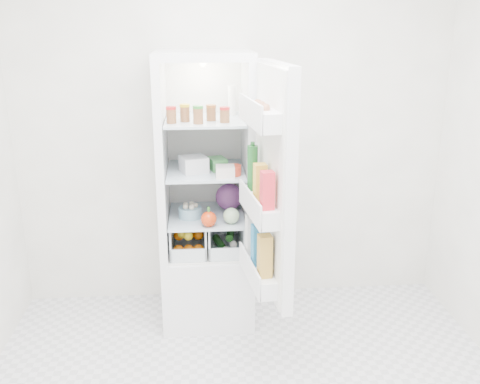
{
  "coord_description": "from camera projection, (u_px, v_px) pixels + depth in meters",
  "views": [
    {
      "loc": [
        -0.24,
        -2.15,
        1.98
      ],
      "look_at": [
        0.0,
        0.95,
        0.98
      ],
      "focal_mm": 40.0,
      "sensor_mm": 36.0,
      "label": 1
    }
  ],
  "objects": [
    {
      "name": "tin_red",
      "position": [
        233.0,
        170.0,
        3.31
      ],
      "size": [
        0.1,
        0.1,
        0.06
      ],
      "primitive_type": "cylinder",
      "rotation": [
        0.0,
        0.0,
        0.1
      ],
      "color": "red",
      "rests_on": "shelf_mid"
    },
    {
      "name": "foil_tray",
      "position": [
        197.0,
        162.0,
        3.55
      ],
      "size": [
        0.17,
        0.14,
        0.04
      ],
      "primitive_type": "cube",
      "rotation": [
        0.0,
        0.0,
        -0.22
      ],
      "color": "silver",
      "rests_on": "shelf_mid"
    },
    {
      "name": "veg_pile",
      "position": [
        226.0,
        240.0,
        3.61
      ],
      "size": [
        0.16,
        0.3,
        0.1
      ],
      "color": "#194717",
      "rests_on": "refrigerator"
    },
    {
      "name": "shelf_top",
      "position": [
        205.0,
        120.0,
        3.35
      ],
      "size": [
        0.49,
        0.53,
        0.02
      ],
      "primitive_type": "cube",
      "color": "silver",
      "rests_on": "refrigerator"
    },
    {
      "name": "tub_green",
      "position": [
        218.0,
        164.0,
        3.43
      ],
      "size": [
        0.13,
        0.16,
        0.08
      ],
      "primitive_type": "cube",
      "rotation": [
        0.0,
        0.0,
        0.27
      ],
      "color": "#44964A",
      "rests_on": "shelf_mid"
    },
    {
      "name": "salad_bag",
      "position": [
        231.0,
        216.0,
        3.37
      ],
      "size": [
        0.1,
        0.1,
        0.1
      ],
      "primitive_type": "sphere",
      "color": "#A3C392",
      "rests_on": "shelf_low"
    },
    {
      "name": "citrus_pile",
      "position": [
        188.0,
        240.0,
        3.53
      ],
      "size": [
        0.2,
        0.24,
        0.16
      ],
      "color": "orange",
      "rests_on": "refrigerator"
    },
    {
      "name": "mushroom_bowl",
      "position": [
        190.0,
        212.0,
        3.48
      ],
      "size": [
        0.17,
        0.17,
        0.07
      ],
      "primitive_type": "cylinder",
      "rotation": [
        0.0,
        0.0,
        -0.19
      ],
      "color": "#82ADC2",
      "rests_on": "shelf_low"
    },
    {
      "name": "tub_cream",
      "position": [
        225.0,
        171.0,
        3.28
      ],
      "size": [
        0.12,
        0.12,
        0.07
      ],
      "primitive_type": "cube",
      "rotation": [
        0.0,
        0.0,
        -0.01
      ],
      "color": "silver",
      "rests_on": "shelf_mid"
    },
    {
      "name": "shelf_low",
      "position": [
        207.0,
        216.0,
        3.54
      ],
      "size": [
        0.49,
        0.53,
        0.01
      ],
      "primitive_type": "cube",
      "color": "silver",
      "rests_on": "refrigerator"
    },
    {
      "name": "tub_white",
      "position": [
        194.0,
        164.0,
        3.38
      ],
      "size": [
        0.2,
        0.2,
        0.1
      ],
      "primitive_type": "cube",
      "rotation": [
        0.0,
        0.0,
        0.32
      ],
      "color": "silver",
      "rests_on": "shelf_mid"
    },
    {
      "name": "refrigerator",
      "position": [
        207.0,
        223.0,
        3.63
      ],
      "size": [
        0.6,
        0.6,
        1.8
      ],
      "color": "white",
      "rests_on": "ground"
    },
    {
      "name": "squeeze_bottle",
      "position": [
        232.0,
        100.0,
        3.46
      ],
      "size": [
        0.07,
        0.07,
        0.19
      ],
      "primitive_type": "cylinder",
      "rotation": [
        0.0,
        0.0,
        0.35
      ],
      "color": "white",
      "rests_on": "shelf_top"
    },
    {
      "name": "fridge_door",
      "position": [
        270.0,
        190.0,
        2.92
      ],
      "size": [
        0.24,
        0.6,
        1.3
      ],
      "rotation": [
        0.0,
        0.0,
        1.7
      ],
      "color": "white",
      "rests_on": "refrigerator"
    },
    {
      "name": "crisper_left",
      "position": [
        189.0,
        234.0,
        3.58
      ],
      "size": [
        0.23,
        0.46,
        0.22
      ],
      "primitive_type": null,
      "color": "silver",
      "rests_on": "refrigerator"
    },
    {
      "name": "shelf_mid",
      "position": [
        206.0,
        171.0,
        3.45
      ],
      "size": [
        0.49,
        0.53,
        0.02
      ],
      "primitive_type": "cube",
      "color": "silver",
      "rests_on": "refrigerator"
    },
    {
      "name": "crisper_right",
      "position": [
        225.0,
        233.0,
        3.59
      ],
      "size": [
        0.23,
        0.46,
        0.22
      ],
      "primitive_type": null,
      "color": "silver",
      "rests_on": "refrigerator"
    },
    {
      "name": "bell_pepper",
      "position": [
        209.0,
        219.0,
        3.32
      ],
      "size": [
        0.1,
        0.1,
        0.1
      ],
      "primitive_type": "sphere",
      "color": "red",
      "rests_on": "shelf_low"
    },
    {
      "name": "room_walls",
      "position": [
        257.0,
        120.0,
        2.17
      ],
      "size": [
        3.02,
        3.02,
        2.61
      ],
      "color": "silver",
      "rests_on": "ground"
    },
    {
      "name": "condiment_jars",
      "position": [
        198.0,
        115.0,
        3.22
      ],
      "size": [
        0.38,
        0.16,
        0.08
      ],
      "color": "#B21919",
      "rests_on": "shelf_top"
    },
    {
      "name": "red_cabbage",
      "position": [
        229.0,
        197.0,
        3.61
      ],
      "size": [
        0.18,
        0.18,
        0.18
      ],
      "primitive_type": "sphere",
      "color": "#62215E",
      "rests_on": "shelf_low"
    }
  ]
}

